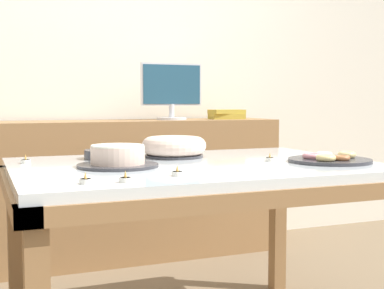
{
  "coord_description": "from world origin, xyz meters",
  "views": [
    {
      "loc": [
        -0.82,
        -2.02,
        1.03
      ],
      "look_at": [
        0.07,
        0.2,
        0.84
      ],
      "focal_mm": 50.0,
      "sensor_mm": 36.0,
      "label": 1
    }
  ],
  "objects_px": {
    "tealight_centre": "(125,179)",
    "tealight_near_cakes": "(270,159)",
    "computer_monitor": "(172,91)",
    "pastry_platter": "(330,159)",
    "book_stack": "(227,114)",
    "tealight_right_edge": "(86,181)",
    "plate_stack": "(108,154)",
    "cake_chocolate_round": "(118,157)",
    "tealight_near_front": "(26,161)",
    "cake_golden_bundt": "(174,147)",
    "tealight_left_edge": "(177,173)"
  },
  "relations": [
    {
      "from": "tealight_centre",
      "to": "tealight_near_cakes",
      "type": "xyz_separation_m",
      "value": [
        0.72,
        0.35,
        0.0
      ]
    },
    {
      "from": "computer_monitor",
      "to": "pastry_platter",
      "type": "relative_size",
      "value": 1.23
    },
    {
      "from": "book_stack",
      "to": "pastry_platter",
      "type": "bearing_deg",
      "value": -99.49
    },
    {
      "from": "book_stack",
      "to": "tealight_right_edge",
      "type": "height_order",
      "value": "book_stack"
    },
    {
      "from": "computer_monitor",
      "to": "plate_stack",
      "type": "bearing_deg",
      "value": -122.74
    },
    {
      "from": "plate_stack",
      "to": "tealight_centre",
      "type": "height_order",
      "value": "plate_stack"
    },
    {
      "from": "cake_chocolate_round",
      "to": "tealight_near_front",
      "type": "height_order",
      "value": "cake_chocolate_round"
    },
    {
      "from": "computer_monitor",
      "to": "cake_golden_bundt",
      "type": "xyz_separation_m",
      "value": [
        -0.39,
        -1.11,
        -0.27
      ]
    },
    {
      "from": "book_stack",
      "to": "computer_monitor",
      "type": "bearing_deg",
      "value": -179.8
    },
    {
      "from": "computer_monitor",
      "to": "plate_stack",
      "type": "distance_m",
      "value": 1.29
    },
    {
      "from": "tealight_centre",
      "to": "pastry_platter",
      "type": "bearing_deg",
      "value": 13.82
    },
    {
      "from": "cake_golden_bundt",
      "to": "tealight_near_front",
      "type": "distance_m",
      "value": 0.65
    },
    {
      "from": "cake_chocolate_round",
      "to": "tealight_centre",
      "type": "xyz_separation_m",
      "value": [
        -0.07,
        -0.4,
        -0.03
      ]
    },
    {
      "from": "cake_chocolate_round",
      "to": "cake_golden_bundt",
      "type": "distance_m",
      "value": 0.41
    },
    {
      "from": "computer_monitor",
      "to": "book_stack",
      "type": "xyz_separation_m",
      "value": [
        0.41,
        0.0,
        -0.16
      ]
    },
    {
      "from": "tealight_near_front",
      "to": "tealight_right_edge",
      "type": "distance_m",
      "value": 0.65
    },
    {
      "from": "tealight_left_edge",
      "to": "book_stack",
      "type": "bearing_deg",
      "value": 59.52
    },
    {
      "from": "computer_monitor",
      "to": "tealight_near_front",
      "type": "relative_size",
      "value": 10.6
    },
    {
      "from": "tealight_near_front",
      "to": "book_stack",
      "type": "bearing_deg",
      "value": 37.59
    },
    {
      "from": "tealight_near_cakes",
      "to": "plate_stack",
      "type": "bearing_deg",
      "value": 149.66
    },
    {
      "from": "cake_chocolate_round",
      "to": "tealight_right_edge",
      "type": "height_order",
      "value": "cake_chocolate_round"
    },
    {
      "from": "tealight_near_front",
      "to": "tealight_left_edge",
      "type": "bearing_deg",
      "value": -52.26
    },
    {
      "from": "pastry_platter",
      "to": "tealight_near_front",
      "type": "height_order",
      "value": "pastry_platter"
    },
    {
      "from": "tealight_left_edge",
      "to": "tealight_centre",
      "type": "relative_size",
      "value": 1.0
    },
    {
      "from": "cake_golden_bundt",
      "to": "plate_stack",
      "type": "bearing_deg",
      "value": 169.69
    },
    {
      "from": "tealight_near_cakes",
      "to": "tealight_right_edge",
      "type": "distance_m",
      "value": 0.9
    },
    {
      "from": "tealight_near_front",
      "to": "tealight_right_edge",
      "type": "relative_size",
      "value": 1.0
    },
    {
      "from": "plate_stack",
      "to": "tealight_right_edge",
      "type": "distance_m",
      "value": 0.73
    },
    {
      "from": "cake_chocolate_round",
      "to": "pastry_platter",
      "type": "bearing_deg",
      "value": -10.92
    },
    {
      "from": "cake_golden_bundt",
      "to": "tealight_centre",
      "type": "relative_size",
      "value": 7.31
    },
    {
      "from": "cake_chocolate_round",
      "to": "tealight_near_front",
      "type": "distance_m",
      "value": 0.41
    },
    {
      "from": "pastry_platter",
      "to": "tealight_near_cakes",
      "type": "xyz_separation_m",
      "value": [
        -0.22,
        0.12,
        -0.0
      ]
    },
    {
      "from": "computer_monitor",
      "to": "tealight_right_edge",
      "type": "distance_m",
      "value": 1.99
    },
    {
      "from": "tealight_near_front",
      "to": "tealight_right_edge",
      "type": "xyz_separation_m",
      "value": [
        0.13,
        -0.64,
        0.0
      ]
    },
    {
      "from": "cake_chocolate_round",
      "to": "tealight_right_edge",
      "type": "relative_size",
      "value": 7.87
    },
    {
      "from": "plate_stack",
      "to": "tealight_centre",
      "type": "relative_size",
      "value": 5.25
    },
    {
      "from": "cake_golden_bundt",
      "to": "tealight_right_edge",
      "type": "xyz_separation_m",
      "value": [
        -0.52,
        -0.64,
        -0.04
      ]
    },
    {
      "from": "tealight_centre",
      "to": "tealight_near_front",
      "type": "height_order",
      "value": "same"
    },
    {
      "from": "tealight_near_front",
      "to": "cake_chocolate_round",
      "type": "bearing_deg",
      "value": -38.54
    },
    {
      "from": "book_stack",
      "to": "tealight_near_cakes",
      "type": "height_order",
      "value": "book_stack"
    },
    {
      "from": "book_stack",
      "to": "tealight_near_front",
      "type": "xyz_separation_m",
      "value": [
        -1.44,
        -1.11,
        -0.15
      ]
    },
    {
      "from": "pastry_platter",
      "to": "tealight_near_cakes",
      "type": "relative_size",
      "value": 8.63
    },
    {
      "from": "cake_chocolate_round",
      "to": "tealight_near_cakes",
      "type": "height_order",
      "value": "cake_chocolate_round"
    },
    {
      "from": "tealight_centre",
      "to": "tealight_right_edge",
      "type": "bearing_deg",
      "value": 171.62
    },
    {
      "from": "cake_chocolate_round",
      "to": "plate_stack",
      "type": "bearing_deg",
      "value": 83.87
    },
    {
      "from": "pastry_platter",
      "to": "tealight_right_edge",
      "type": "bearing_deg",
      "value": -168.64
    },
    {
      "from": "tealight_centre",
      "to": "cake_golden_bundt",
      "type": "bearing_deg",
      "value": 58.57
    },
    {
      "from": "cake_chocolate_round",
      "to": "tealight_centre",
      "type": "relative_size",
      "value": 7.87
    },
    {
      "from": "tealight_left_edge",
      "to": "tealight_near_front",
      "type": "relative_size",
      "value": 1.0
    },
    {
      "from": "book_stack",
      "to": "cake_golden_bundt",
      "type": "xyz_separation_m",
      "value": [
        -0.79,
        -1.11,
        -0.12
      ]
    }
  ]
}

